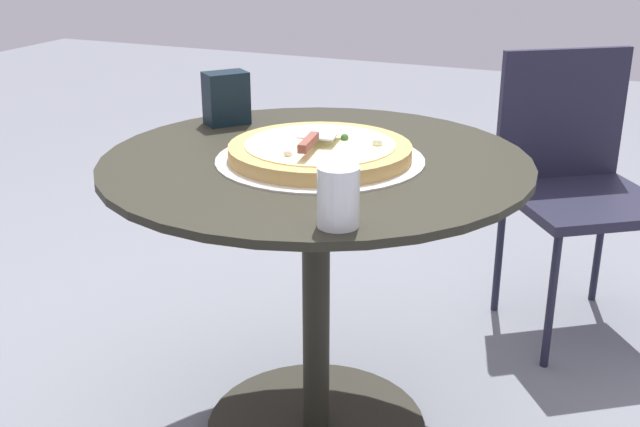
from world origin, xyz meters
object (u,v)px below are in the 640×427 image
at_px(patio_table, 316,242).
at_px(pizza_on_tray, 320,152).
at_px(napkin_dispenser, 226,98).
at_px(drinking_cup, 338,197).
at_px(pizza_server, 314,138).
at_px(patio_chair_far, 575,173).

relative_size(patio_table, pizza_on_tray, 2.08).
height_order(pizza_on_tray, napkin_dispenser, napkin_dispenser).
bearing_deg(drinking_cup, pizza_server, -149.83).
distance_m(patio_table, drinking_cup, 0.49).
height_order(pizza_server, drinking_cup, drinking_cup).
distance_m(drinking_cup, napkin_dispenser, 0.76).
relative_size(patio_table, patio_chair_far, 1.13).
xyz_separation_m(pizza_server, napkin_dispenser, (-0.24, -0.35, 0.01)).
bearing_deg(napkin_dispenser, pizza_server, -84.81).
bearing_deg(patio_table, pizza_server, 20.56).
height_order(patio_table, pizza_server, pizza_server).
distance_m(pizza_server, drinking_cup, 0.36).
bearing_deg(patio_chair_far, pizza_server, -27.81).
xyz_separation_m(patio_table, patio_chair_far, (-0.85, 0.49, -0.02)).
bearing_deg(napkin_dispenser, drinking_cup, -96.55).
distance_m(patio_table, napkin_dispenser, 0.47).
relative_size(pizza_on_tray, pizza_server, 2.16).
relative_size(drinking_cup, napkin_dispenser, 0.81).
relative_size(drinking_cup, patio_chair_far, 0.13).
relative_size(pizza_server, patio_chair_far, 0.25).
bearing_deg(patio_table, napkin_dispenser, -119.42).
bearing_deg(patio_table, drinking_cup, 28.92).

